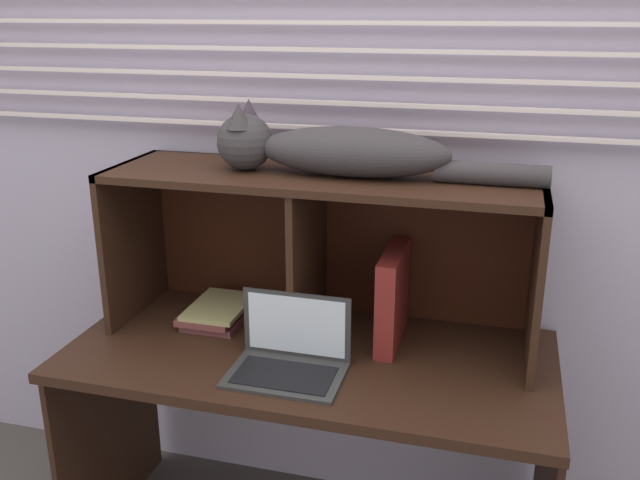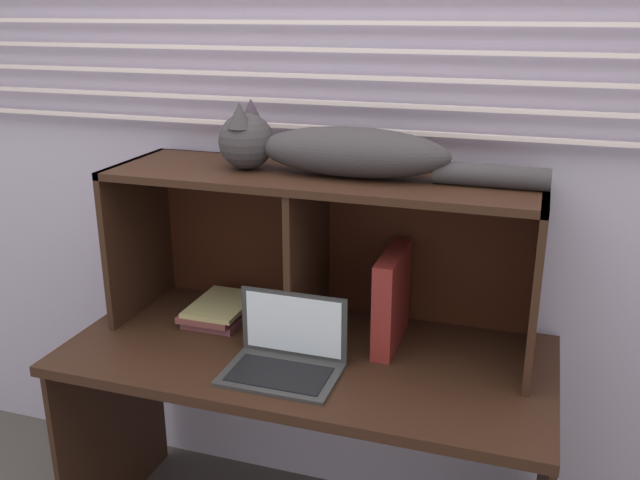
% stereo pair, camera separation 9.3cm
% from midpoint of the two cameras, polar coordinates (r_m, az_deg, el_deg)
% --- Properties ---
extents(back_panel_with_blinds, '(4.40, 0.08, 2.50)m').
position_cam_midpoint_polar(back_panel_with_blinds, '(2.16, 3.24, 8.27)').
color(back_panel_with_blinds, '#B3A8C2').
rests_on(back_panel_with_blinds, ground).
extents(desk, '(1.39, 0.65, 0.71)m').
position_cam_midpoint_polar(desk, '(2.07, 0.20, -12.51)').
color(desk, black).
rests_on(desk, ground).
extents(hutch_shelf_unit, '(1.24, 0.38, 0.49)m').
position_cam_midpoint_polar(hutch_shelf_unit, '(2.02, 1.50, 1.42)').
color(hutch_shelf_unit, black).
rests_on(hutch_shelf_unit, desk).
extents(cat, '(0.92, 0.17, 0.20)m').
position_cam_midpoint_polar(cat, '(1.92, 2.35, 7.48)').
color(cat, '#363234').
rests_on(cat, hutch_shelf_unit).
extents(laptop, '(0.31, 0.21, 0.20)m').
position_cam_midpoint_polar(laptop, '(1.89, -1.44, -9.54)').
color(laptop, '#333333').
rests_on(laptop, desk).
extents(binder_upright, '(0.06, 0.27, 0.28)m').
position_cam_midpoint_polar(binder_upright, '(2.01, 7.26, -4.82)').
color(binder_upright, maroon).
rests_on(binder_upright, desk).
extents(book_stack, '(0.18, 0.25, 0.06)m').
position_cam_midpoint_polar(book_stack, '(2.21, -7.05, -5.74)').
color(book_stack, brown).
rests_on(book_stack, desk).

